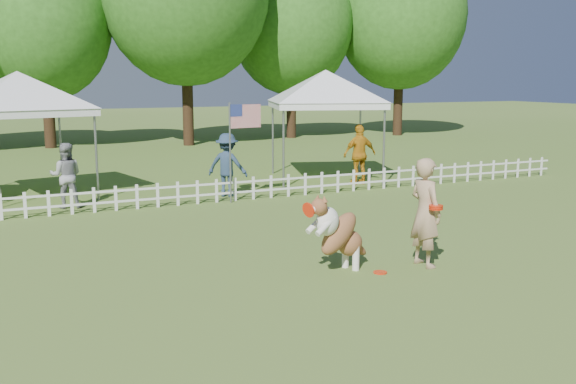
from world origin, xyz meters
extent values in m
plane|color=#3A5B1C|center=(0.00, 0.00, 0.00)|extent=(120.00, 120.00, 0.00)
imported|color=tan|center=(1.17, 0.25, 0.91)|extent=(0.48, 0.69, 1.83)
cylinder|color=red|center=(0.27, 0.19, 0.01)|extent=(0.25, 0.25, 0.02)
imported|color=gray|center=(-3.76, 7.88, 0.79)|extent=(0.89, 0.76, 1.58)
imported|color=#24374E|center=(0.29, 7.71, 0.84)|extent=(1.23, 1.18, 1.68)
imported|color=#C37F17|center=(4.52, 7.98, 0.89)|extent=(1.06, 0.47, 1.78)
camera|label=1|loc=(-5.23, -8.27, 3.11)|focal=40.00mm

